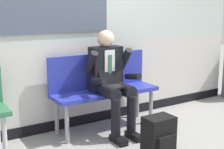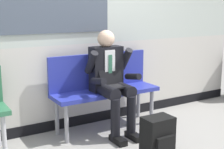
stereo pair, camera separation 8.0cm
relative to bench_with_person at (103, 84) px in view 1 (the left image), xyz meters
The scene contains 5 objects.
ground_plane 0.77m from the bench_with_person, 97.63° to the right, with size 18.00×18.00×0.00m, color gray.
station_wall 1.01m from the bench_with_person, 105.81° to the left, with size 5.09×0.16×3.08m.
bench_with_person is the anchor object (origin of this frame).
person_seated 0.23m from the bench_with_person, 90.00° to the right, with size 0.57×0.70×1.26m.
backpack 1.09m from the bench_with_person, 85.99° to the right, with size 0.31×0.26×0.43m.
Camera 1 is at (-1.94, -2.88, 1.53)m, focal length 51.34 mm.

